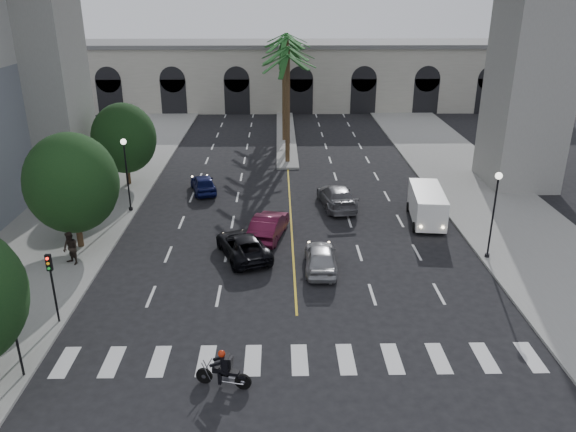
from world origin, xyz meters
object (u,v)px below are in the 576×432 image
object	(u,v)px
lamp_post_right	(494,208)
traffic_signal_near	(13,325)
car_e	(203,184)
car_d	(337,197)
pedestrian_b	(71,248)
car_a	(321,257)
car_c	(243,245)
motorcycle_rider	(225,370)
lamp_post_left_far	(126,169)
cargo_van	(427,205)
traffic_signal_far	(51,277)
car_b	(269,226)

from	to	relation	value
lamp_post_right	traffic_signal_near	distance (m)	25.02
traffic_signal_near	car_e	bearing A→B (deg)	78.58
car_d	pedestrian_b	xyz separation A→B (m)	(-16.07, -9.26, 0.34)
car_d	car_a	bearing A→B (deg)	72.08
car_c	pedestrian_b	size ratio (longest dim) A/B	2.61
car_d	pedestrian_b	distance (m)	18.55
lamp_post_right	car_c	distance (m)	14.60
traffic_signal_near	motorcycle_rider	distance (m)	8.48
traffic_signal_near	lamp_post_right	bearing A→B (deg)	24.82
car_a	pedestrian_b	distance (m)	14.19
lamp_post_left_far	lamp_post_right	distance (m)	24.16
lamp_post_right	car_c	world-z (taller)	lamp_post_right
motorcycle_rider	car_a	size ratio (longest dim) A/B	0.52
car_a	cargo_van	xyz separation A→B (m)	(7.69, 6.86, 0.51)
car_a	cargo_van	size ratio (longest dim) A/B	0.80
traffic_signal_near	traffic_signal_far	size ratio (longest dim) A/B	1.00
car_e	car_b	bearing A→B (deg)	105.81
motorcycle_rider	pedestrian_b	world-z (taller)	pedestrian_b
traffic_signal_far	car_a	world-z (taller)	traffic_signal_far
car_d	pedestrian_b	size ratio (longest dim) A/B	2.78
car_a	car_d	bearing A→B (deg)	-99.40
traffic_signal_far	cargo_van	xyz separation A→B (m)	(20.49, 12.28, -1.25)
lamp_post_right	car_c	size ratio (longest dim) A/B	1.05
car_a	car_b	world-z (taller)	car_b
traffic_signal_near	cargo_van	xyz separation A→B (m)	(20.49, 16.28, -1.25)
motorcycle_rider	car_b	distance (m)	14.64
lamp_post_right	car_d	distance (m)	12.14
traffic_signal_near	pedestrian_b	size ratio (longest dim) A/B	1.86
traffic_signal_near	car_a	size ratio (longest dim) A/B	0.83
car_e	pedestrian_b	distance (m)	13.99
pedestrian_b	car_d	bearing A→B (deg)	66.20
car_e	cargo_van	distance (m)	17.16
car_b	car_e	xyz separation A→B (m)	(-5.22, 8.78, -0.09)
motorcycle_rider	car_d	distance (m)	20.96
pedestrian_b	cargo_van	bearing A→B (deg)	52.18
traffic_signal_near	car_d	distance (m)	24.32
car_a	car_d	size ratio (longest dim) A/B	0.81
lamp_post_left_far	car_d	world-z (taller)	lamp_post_left_far
traffic_signal_near	car_c	world-z (taller)	traffic_signal_near
car_b	motorcycle_rider	bearing A→B (deg)	97.08
lamp_post_right	motorcycle_rider	bearing A→B (deg)	-142.29
car_c	car_e	bearing A→B (deg)	-91.92
car_c	traffic_signal_far	bearing A→B (deg)	20.78
traffic_signal_far	car_b	world-z (taller)	traffic_signal_far
lamp_post_left_far	car_a	size ratio (longest dim) A/B	1.22
motorcycle_rider	car_a	world-z (taller)	motorcycle_rider
car_c	cargo_van	distance (m)	13.21
lamp_post_left_far	car_e	distance (m)	6.76
car_b	car_e	world-z (taller)	car_b
traffic_signal_far	car_d	size ratio (longest dim) A/B	0.67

